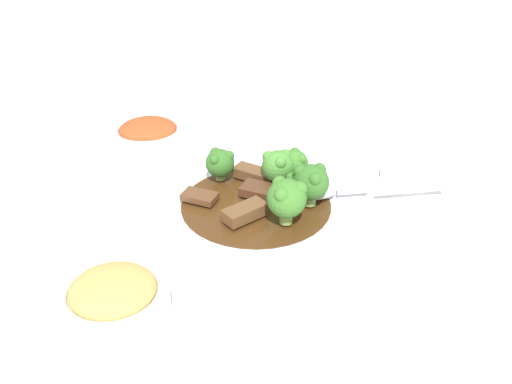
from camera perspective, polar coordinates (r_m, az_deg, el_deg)
ground_plane at (r=0.80m, az=0.00°, el=-2.09°), size 4.00×4.00×0.00m
main_plate at (r=0.79m, az=0.00°, el=-1.49°), size 0.32×0.32×0.02m
beef_strip_0 at (r=0.84m, az=-0.04°, el=1.72°), size 0.06×0.06×0.01m
beef_strip_1 at (r=0.75m, az=-1.06°, el=-1.94°), size 0.05×0.06×0.02m
beef_strip_2 at (r=0.79m, az=-5.39°, el=-0.43°), size 0.05×0.05×0.01m
beef_strip_3 at (r=0.80m, az=0.34°, el=0.15°), size 0.05×0.06×0.01m
broccoli_floret_0 at (r=0.77m, az=5.26°, el=0.98°), size 0.05×0.05×0.06m
broccoli_floret_1 at (r=0.82m, az=3.63°, el=2.74°), size 0.04×0.04×0.05m
broccoli_floret_2 at (r=0.83m, az=-3.45°, el=2.82°), size 0.04×0.04×0.04m
broccoli_floret_3 at (r=0.81m, az=2.09°, el=2.53°), size 0.04×0.04×0.05m
broccoli_floret_4 at (r=0.79m, az=3.97°, el=1.02°), size 0.03×0.03×0.04m
broccoli_floret_5 at (r=0.73m, az=2.93°, el=-0.54°), size 0.05×0.05×0.06m
serving_spoon at (r=0.80m, az=7.06°, el=0.02°), size 0.04×0.22×0.01m
side_bowl_kimchi at (r=0.96m, az=-10.21°, el=5.22°), size 0.11×0.11×0.05m
side_bowl_appetizer at (r=0.63m, az=-13.35°, el=-10.04°), size 0.11×0.11×0.05m
sauce_dish at (r=0.90m, az=14.28°, el=1.70°), size 0.08×0.08×0.01m
paper_napkin at (r=0.70m, az=15.37°, el=-8.35°), size 0.15×0.11×0.01m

